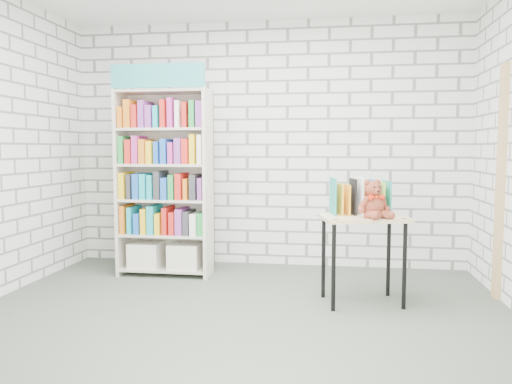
# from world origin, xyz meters

# --- Properties ---
(ground) EXTENTS (4.50, 4.50, 0.00)m
(ground) POSITION_xyz_m (0.00, 0.00, 0.00)
(ground) COLOR #444D41
(ground) RESTS_ON ground
(room_shell) EXTENTS (4.52, 4.02, 2.81)m
(room_shell) POSITION_xyz_m (0.00, 0.00, 1.78)
(room_shell) COLOR silver
(room_shell) RESTS_ON ground
(bookshelf) EXTENTS (0.98, 0.38, 2.21)m
(bookshelf) POSITION_xyz_m (-1.02, 1.36, 1.01)
(bookshelf) COLOR beige
(bookshelf) RESTS_ON ground
(display_table) EXTENTS (0.81, 0.65, 0.77)m
(display_table) POSITION_xyz_m (1.01, 0.63, 0.66)
(display_table) COLOR tan
(display_table) RESTS_ON ground
(table_books) EXTENTS (0.54, 0.33, 0.30)m
(table_books) POSITION_xyz_m (0.99, 0.74, 0.92)
(table_books) COLOR teal
(table_books) RESTS_ON display_table
(teddy_bear) EXTENTS (0.31, 0.29, 0.32)m
(teddy_bear) POSITION_xyz_m (1.09, 0.54, 0.90)
(teddy_bear) COLOR maroon
(teddy_bear) RESTS_ON display_table
(door_trim) EXTENTS (0.05, 0.12, 2.10)m
(door_trim) POSITION_xyz_m (2.23, 0.95, 1.05)
(door_trim) COLOR tan
(door_trim) RESTS_ON ground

